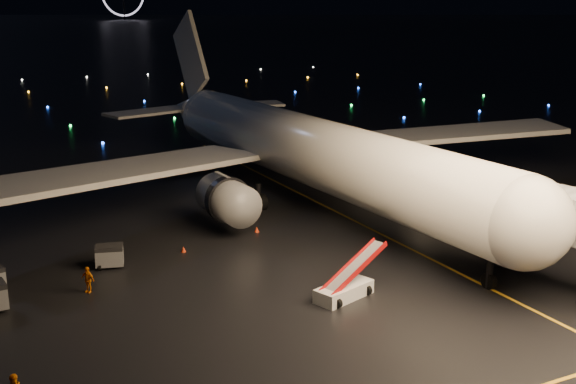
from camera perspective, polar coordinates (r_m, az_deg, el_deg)
name	(u,v)px	position (r m, az deg, el deg)	size (l,w,h in m)	color
lane_centre	(371,229)	(60.20, 6.59, -2.93)	(0.25, 80.00, 0.02)	gold
airliner	(290,108)	(67.76, 0.18, 6.62)	(60.64, 57.61, 17.18)	silver
belt_loader	(344,277)	(45.96, 4.46, -6.68)	(6.00, 1.64, 2.91)	silver
crew_c	(88,279)	(48.70, -15.55, -6.67)	(1.02, 0.43, 1.75)	orange
safety_cone_0	(257,229)	(59.07, -2.48, -2.97)	(0.40, 0.40, 0.46)	red
safety_cone_1	(244,212)	(63.88, -3.52, -1.61)	(0.39, 0.39, 0.44)	red
safety_cone_2	(183,249)	(55.00, -8.26, -4.49)	(0.39, 0.39, 0.44)	red
taxiway_lights	(47,102)	(141.38, -18.51, 6.72)	(164.00, 92.00, 0.36)	black
baggage_cart_0	(110,256)	(52.76, -13.92, -4.96)	(1.90, 1.33, 1.62)	gray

